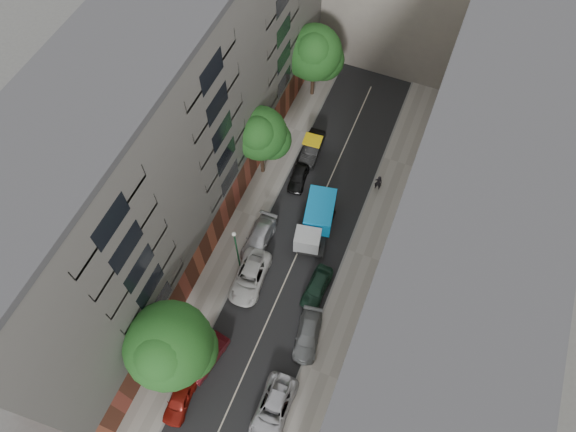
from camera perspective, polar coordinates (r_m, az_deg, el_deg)
The scene contains 21 objects.
ground at distance 46.58m, azimuth 1.95°, elevation -2.14°, with size 120.00×120.00×0.00m, color #4C4C49.
road_surface at distance 46.57m, azimuth 1.95°, elevation -2.13°, with size 8.00×44.00×0.02m, color black.
sidewalk_left at distance 47.63m, azimuth -4.23°, elevation 0.11°, with size 3.00×44.00×0.15m, color gray.
sidewalk_right at distance 46.03m, azimuth 8.36°, elevation -4.35°, with size 3.00×44.00×0.15m, color gray.
building_left at distance 41.47m, azimuth -12.15°, elevation 9.57°, with size 8.00×44.00×20.00m, color #524F4C.
building_right at distance 37.67m, azimuth 18.20°, elevation -0.43°, with size 8.00×44.00×20.00m, color #BDB093.
tarp_truck at distance 45.64m, azimuth 3.16°, elevation -0.46°, with size 3.40×6.32×2.75m.
car_left_0 at distance 41.88m, azimuth -11.93°, elevation -19.26°, with size 1.59×3.96×1.35m, color maroon.
car_left_1 at distance 42.23m, azimuth -8.94°, elevation -15.24°, with size 1.46×4.19×1.38m, color #4D0F14.
car_left_2 at distance 44.06m, azimuth -4.27°, elevation -6.78°, with size 2.46×5.35×1.49m, color silver.
car_left_3 at distance 45.68m, azimuth -3.25°, elevation -2.46°, with size 1.99×4.91×1.42m, color silver.
car_left_4 at distance 49.18m, azimuth 1.20°, elevation 4.45°, with size 1.52×3.78×1.29m, color black.
car_left_5 at distance 51.12m, azimuth 2.70°, elevation 7.58°, with size 1.58×4.52×1.49m, color black.
car_right_0 at distance 40.90m, azimuth -1.64°, elevation -20.63°, with size 2.46×5.33×1.48m, color silver.
car_right_1 at distance 42.29m, azimuth 2.21°, elevation -13.14°, with size 1.85×4.54×1.32m, color slate.
car_right_2 at distance 43.71m, azimuth 3.23°, elevation -7.85°, with size 1.66×4.13×1.41m, color #152F21.
tree_near at distance 37.44m, azimuth -13.00°, elevation -14.08°, with size 6.36×6.24×9.03m.
tree_mid at distance 45.74m, azimuth -3.06°, elevation 8.91°, with size 5.14×4.85×8.26m.
tree_far at distance 52.78m, azimuth 2.98°, elevation 17.45°, with size 5.76×5.55×8.43m.
lamp_post at distance 41.93m, azimuth -5.77°, elevation -3.35°, with size 0.36×0.36×5.94m.
pedestrian at distance 48.93m, azimuth 10.00°, elevation 3.68°, with size 0.69×0.46×1.90m, color black.
Camera 1 is at (6.83, -20.94, 41.04)m, focal length 32.00 mm.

